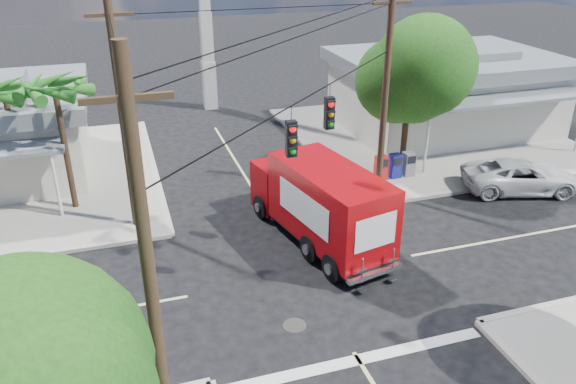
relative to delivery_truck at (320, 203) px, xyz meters
name	(u,v)px	position (x,y,z in m)	size (l,w,h in m)	color
ground	(306,275)	(-1.23, -2.03, -1.57)	(120.00, 120.00, 0.00)	black
sidewalk_ne	(425,136)	(9.65, 8.85, -1.50)	(14.12, 14.12, 0.14)	#9E998F
road_markings	(321,300)	(-1.23, -3.50, -1.57)	(32.00, 32.00, 0.01)	beige
building_ne	(445,89)	(11.27, 9.94, 0.75)	(11.80, 10.20, 4.50)	beige
radio_tower	(205,18)	(-0.73, 17.97, 4.07)	(0.80, 0.80, 17.00)	silver
tree_sw_front	(45,379)	(-8.22, -9.57, 2.76)	(3.88, 3.78, 6.03)	#422D1C
tree_ne_front	(411,74)	(5.98, 4.73, 3.19)	(4.21, 4.14, 6.66)	#422D1C
tree_ne_back	(435,72)	(8.58, 6.93, 2.61)	(3.77, 3.66, 5.82)	#422D1C
palm_nw_front	(55,90)	(-8.73, 5.47, 3.47)	(3.01, 3.08, 5.59)	#422D1C
palm_nw_back	(4,94)	(-10.73, 6.97, 3.10)	(3.01, 3.08, 5.19)	#422D1C
utility_poles	(245,134)	(-2.81, -0.42, 3.10)	(12.00, 10.68, 9.00)	#473321
vending_boxes	(395,166)	(5.27, 4.17, -0.88)	(1.90, 0.50, 1.10)	red
delivery_truck	(320,203)	(0.00, 0.00, 0.00)	(3.56, 7.43, 3.10)	black
parked_car	(522,176)	(10.04, 1.41, -0.87)	(2.33, 5.05, 1.40)	silver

